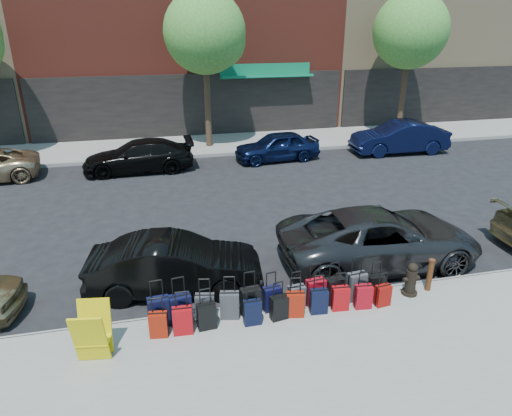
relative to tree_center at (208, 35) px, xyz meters
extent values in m
plane|color=black|center=(-0.64, -9.50, -5.41)|extent=(120.00, 120.00, 0.00)
cube|color=gray|center=(-0.64, -16.00, -5.34)|extent=(60.00, 4.00, 0.15)
cube|color=gray|center=(-0.64, 0.50, -5.34)|extent=(60.00, 4.00, 0.15)
cube|color=gray|center=(-0.64, -13.98, -5.34)|extent=(60.00, 0.08, 0.15)
cube|color=gray|center=(-0.64, -1.52, -5.34)|extent=(60.00, 0.08, 0.15)
cube|color=black|center=(-0.64, 2.45, -3.71)|extent=(16.66, 0.15, 3.40)
cube|color=#0B6946|center=(3.36, 2.10, -2.21)|extent=(5.00, 0.91, 0.27)
cube|color=#0B6946|center=(3.36, 2.40, -1.86)|extent=(5.00, 0.10, 0.60)
cube|color=black|center=(15.36, 2.45, -3.71)|extent=(14.70, 0.15, 3.40)
cylinder|color=black|center=(-0.14, 0.00, -2.86)|extent=(0.30, 0.30, 4.80)
sphere|color=#357527|center=(-0.14, 0.00, 0.11)|extent=(3.80, 3.80, 3.80)
sphere|color=#357527|center=(0.46, 0.00, -0.27)|extent=(2.58, 2.58, 2.58)
cylinder|color=black|center=(10.36, 0.00, -2.86)|extent=(0.30, 0.30, 4.80)
sphere|color=#357527|center=(10.36, 0.00, 0.11)|extent=(3.80, 3.80, 3.80)
sphere|color=#357527|center=(10.96, 0.00, -0.27)|extent=(2.58, 2.58, 2.58)
cube|color=black|center=(-3.08, -14.27, -4.93)|extent=(0.46, 0.28, 0.66)
cylinder|color=black|center=(-3.08, -14.27, -4.22)|extent=(0.25, 0.05, 0.03)
cube|color=black|center=(-2.63, -14.29, -4.93)|extent=(0.48, 0.31, 0.67)
cylinder|color=black|center=(-2.63, -14.29, -4.20)|extent=(0.25, 0.07, 0.03)
cube|color=#353539|center=(-2.11, -14.29, -4.96)|extent=(0.44, 0.30, 0.61)
cylinder|color=black|center=(-2.11, -14.29, -4.30)|extent=(0.23, 0.08, 0.03)
cube|color=#333438|center=(-1.59, -14.34, -4.96)|extent=(0.45, 0.30, 0.61)
cylinder|color=black|center=(-1.59, -14.34, -4.29)|extent=(0.23, 0.08, 0.03)
cube|color=black|center=(-1.12, -14.32, -4.94)|extent=(0.45, 0.28, 0.64)
cylinder|color=black|center=(-1.12, -14.32, -4.25)|extent=(0.24, 0.06, 0.03)
cube|color=black|center=(-0.63, -14.27, -4.97)|extent=(0.41, 0.27, 0.58)
cylinder|color=black|center=(-0.63, -14.27, -4.35)|extent=(0.22, 0.06, 0.03)
cube|color=#3C3C41|center=(-0.09, -14.34, -4.98)|extent=(0.39, 0.24, 0.56)
cylinder|color=black|center=(-0.09, -14.34, -4.37)|extent=(0.21, 0.05, 0.03)
cube|color=maroon|center=(0.37, -14.29, -4.95)|extent=(0.45, 0.28, 0.63)
cylinder|color=black|center=(0.37, -14.29, -4.26)|extent=(0.24, 0.06, 0.03)
cube|color=black|center=(0.82, -14.32, -4.95)|extent=(0.45, 0.30, 0.62)
cylinder|color=black|center=(0.82, -14.32, -4.27)|extent=(0.24, 0.07, 0.03)
cube|color=#36353A|center=(1.36, -14.30, -4.93)|extent=(0.47, 0.29, 0.67)
cylinder|color=black|center=(1.36, -14.30, -4.21)|extent=(0.25, 0.06, 0.03)
cube|color=black|center=(1.84, -14.30, -4.99)|extent=(0.38, 0.22, 0.55)
cylinder|color=black|center=(1.84, -14.30, -4.39)|extent=(0.21, 0.04, 0.03)
cube|color=maroon|center=(-3.10, -14.63, -4.99)|extent=(0.39, 0.26, 0.54)
cylinder|color=black|center=(-3.10, -14.63, -4.41)|extent=(0.21, 0.06, 0.03)
cube|color=#A40A10|center=(-2.62, -14.64, -4.97)|extent=(0.41, 0.25, 0.59)
cylinder|color=black|center=(-2.62, -14.64, -4.33)|extent=(0.22, 0.04, 0.03)
cube|color=black|center=(-2.12, -14.59, -4.98)|extent=(0.40, 0.26, 0.57)
cylinder|color=black|center=(-2.12, -14.59, -4.36)|extent=(0.22, 0.05, 0.03)
cube|color=black|center=(-1.16, -14.66, -4.99)|extent=(0.37, 0.22, 0.55)
cylinder|color=black|center=(-1.16, -14.66, -4.40)|extent=(0.21, 0.04, 0.03)
cube|color=black|center=(-0.56, -14.62, -4.99)|extent=(0.40, 0.28, 0.54)
cylinder|color=black|center=(-0.56, -14.62, -4.40)|extent=(0.21, 0.07, 0.03)
cube|color=maroon|center=(-0.20, -14.59, -4.98)|extent=(0.42, 0.29, 0.57)
cylinder|color=black|center=(-0.20, -14.59, -4.36)|extent=(0.22, 0.07, 0.03)
cube|color=black|center=(0.34, -14.59, -4.98)|extent=(0.40, 0.25, 0.56)
cylinder|color=black|center=(0.34, -14.59, -4.37)|extent=(0.21, 0.05, 0.03)
cube|color=#A20A0F|center=(0.85, -14.59, -4.99)|extent=(0.39, 0.25, 0.55)
cylinder|color=black|center=(0.85, -14.59, -4.38)|extent=(0.21, 0.05, 0.03)
cube|color=maroon|center=(1.37, -14.64, -4.99)|extent=(0.39, 0.25, 0.55)
cylinder|color=black|center=(1.37, -14.64, -4.38)|extent=(0.21, 0.05, 0.03)
cube|color=maroon|center=(1.84, -14.66, -5.01)|extent=(0.36, 0.24, 0.50)
cylinder|color=black|center=(1.84, -14.66, -4.47)|extent=(0.19, 0.05, 0.03)
cylinder|color=black|center=(2.68, -14.38, -5.23)|extent=(0.37, 0.37, 0.06)
cylinder|color=black|center=(2.68, -14.38, -4.92)|extent=(0.24, 0.24, 0.57)
sphere|color=black|center=(2.68, -14.38, -4.56)|extent=(0.22, 0.22, 0.22)
cylinder|color=black|center=(2.68, -14.38, -4.86)|extent=(0.41, 0.11, 0.10)
cylinder|color=#38190C|center=(3.20, -14.33, -4.86)|extent=(0.13, 0.13, 0.80)
cylinder|color=#38190C|center=(3.20, -14.33, -4.47)|extent=(0.15, 0.15, 0.04)
cube|color=#D9C20C|center=(-4.33, -15.18, -4.71)|extent=(0.65, 0.36, 1.10)
cube|color=#D9C20C|center=(-4.27, -14.79, -4.71)|extent=(0.65, 0.36, 1.10)
cube|color=#D9C20C|center=(-4.30, -14.98, -4.87)|extent=(0.66, 0.49, 0.02)
imported|color=black|center=(-2.63, -12.75, -4.73)|extent=(4.28, 1.96, 1.36)
imported|color=#2F2E31|center=(2.76, -12.60, -4.67)|extent=(5.42, 2.62, 1.49)
imported|color=black|center=(-3.56, -2.99, -4.74)|extent=(4.67, 1.96, 1.35)
imported|color=#0D1639|center=(2.65, -2.73, -4.75)|extent=(4.03, 1.92, 1.33)
imported|color=#0B1234|center=(8.78, -2.85, -4.65)|extent=(4.69, 1.78, 1.53)
camera|label=1|loc=(-2.87, -22.46, 0.75)|focal=32.00mm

